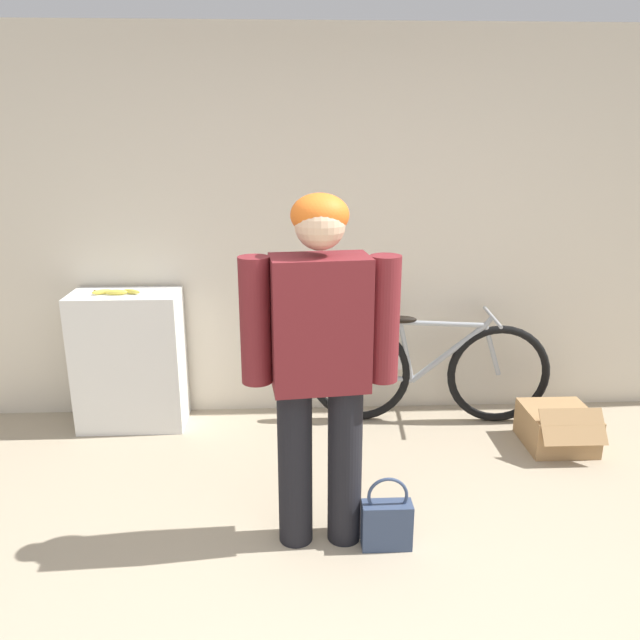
{
  "coord_description": "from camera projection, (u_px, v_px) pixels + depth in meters",
  "views": [
    {
      "loc": [
        -0.19,
        -1.69,
        1.95
      ],
      "look_at": [
        -0.07,
        0.97,
        1.14
      ],
      "focal_mm": 35.0,
      "sensor_mm": 36.0,
      "label": 1
    }
  ],
  "objects": [
    {
      "name": "cardboard_box",
      "position": [
        557.0,
        428.0,
        4.0
      ],
      "size": [
        0.41,
        0.5,
        0.32
      ],
      "color": "#A87F51",
      "rests_on": "ground_plane"
    },
    {
      "name": "bicycle",
      "position": [
        429.0,
        371.0,
        4.27
      ],
      "size": [
        1.65,
        0.46,
        0.77
      ],
      "rotation": [
        0.0,
        0.0,
        -0.07
      ],
      "color": "black",
      "rests_on": "ground_plane"
    },
    {
      "name": "person",
      "position": [
        320.0,
        353.0,
        2.83
      ],
      "size": [
        0.72,
        0.29,
        1.7
      ],
      "rotation": [
        0.0,
        0.0,
        0.11
      ],
      "color": "black",
      "rests_on": "ground_plane"
    },
    {
      "name": "wall_back",
      "position": [
        320.0,
        230.0,
        4.23
      ],
      "size": [
        8.0,
        0.07,
        2.6
      ],
      "color": "beige",
      "rests_on": "ground_plane"
    },
    {
      "name": "side_shelf",
      "position": [
        130.0,
        360.0,
        4.2
      ],
      "size": [
        0.7,
        0.36,
        0.94
      ],
      "color": "white",
      "rests_on": "ground_plane"
    },
    {
      "name": "handbag",
      "position": [
        387.0,
        522.0,
        3.01
      ],
      "size": [
        0.24,
        0.1,
        0.38
      ],
      "color": "#334260",
      "rests_on": "ground_plane"
    },
    {
      "name": "banana",
      "position": [
        116.0,
        292.0,
        4.02
      ],
      "size": [
        0.32,
        0.09,
        0.04
      ],
      "color": "#EAD64C",
      "rests_on": "side_shelf"
    }
  ]
}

